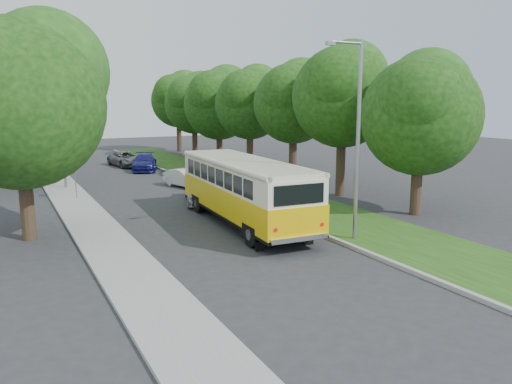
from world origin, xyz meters
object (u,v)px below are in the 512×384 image
car_silver (202,189)px  car_blue (145,162)px  car_white (186,178)px  car_grey (127,159)px  lamppost_far (60,126)px  lamppost_near (356,135)px  vintage_bus (244,192)px

car_silver → car_blue: size_ratio=0.96×
car_white → car_blue: (-0.31, 9.29, 0.07)m
car_grey → lamppost_far: bearing=-132.0°
lamppost_near → vintage_bus: bearing=120.2°
car_white → car_grey: (-0.99, 12.62, 0.03)m
car_silver → car_blue: 14.58m
lamppost_far → car_white: (7.36, -2.90, -3.51)m
vintage_bus → car_blue: (0.82, 20.29, -0.88)m
car_grey → car_white: bearing=-94.3°
lamppost_near → car_white: bearing=95.7°
vintage_bus → car_grey: (0.13, 23.62, -0.91)m
car_silver → car_grey: bearing=107.8°
lamppost_far → car_grey: 12.13m
car_white → car_grey: size_ratio=0.80×
vintage_bus → car_white: 11.10m
lamppost_near → car_grey: lamppost_near is taller
lamppost_near → lamppost_far: lamppost_near is taller
lamppost_far → car_silver: 10.90m
car_silver → car_white: (0.97, 5.28, -0.16)m
lamppost_near → car_silver: size_ratio=1.78×
car_silver → car_grey: size_ratio=0.97×
lamppost_far → lamppost_near: bearing=-64.3°
lamppost_near → lamppost_far: (-8.91, 18.50, -0.25)m
car_silver → car_white: size_ratio=1.22×
lamppost_near → vintage_bus: (-2.67, 4.60, -2.82)m
lamppost_far → car_grey: size_ratio=1.62×
lamppost_far → car_white: lamppost_far is taller
lamppost_near → car_blue: 25.23m
lamppost_far → car_grey: (6.37, 9.72, -3.47)m
car_white → lamppost_near: bearing=-101.4°
lamppost_near → car_grey: bearing=95.1°
vintage_bus → car_silver: vintage_bus is taller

